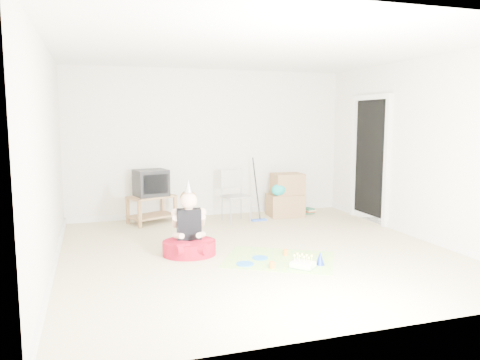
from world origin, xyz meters
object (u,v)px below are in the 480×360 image
object	(u,v)px
tv_stand	(152,207)
crt_tv	(151,183)
folding_chair	(236,196)
seated_woman	(189,239)
birthday_cake	(303,265)
cardboard_boxes	(286,196)

from	to	relation	value
tv_stand	crt_tv	size ratio (longest dim) A/B	1.68
tv_stand	folding_chair	xyz separation A→B (m)	(1.37, -0.35, 0.16)
folding_chair	seated_woman	bearing A→B (deg)	-124.31
crt_tv	birthday_cake	bearing A→B (deg)	-79.03
tv_stand	folding_chair	size ratio (longest dim) A/B	0.95
crt_tv	cardboard_boxes	bearing A→B (deg)	-17.55
crt_tv	cardboard_boxes	size ratio (longest dim) A/B	0.67
tv_stand	seated_woman	world-z (taller)	seated_woman
tv_stand	cardboard_boxes	size ratio (longest dim) A/B	1.12
cardboard_boxes	birthday_cake	xyz separation A→B (m)	(-0.99, -2.82, -0.33)
folding_chair	birthday_cake	bearing A→B (deg)	-89.84
crt_tv	folding_chair	bearing A→B (deg)	-28.17
folding_chair	cardboard_boxes	distance (m)	1.02
birthday_cake	tv_stand	bearing A→B (deg)	114.95
seated_woman	folding_chair	bearing A→B (deg)	55.69
seated_woman	birthday_cake	distance (m)	1.50
seated_woman	crt_tv	bearing A→B (deg)	96.28
tv_stand	crt_tv	bearing A→B (deg)	180.00
cardboard_boxes	seated_woman	size ratio (longest dim) A/B	0.78
cardboard_boxes	seated_woman	world-z (taller)	seated_woman
tv_stand	crt_tv	xyz separation A→B (m)	(-0.00, 0.00, 0.41)
folding_chair	cardboard_boxes	xyz separation A→B (m)	(0.99, 0.20, -0.07)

